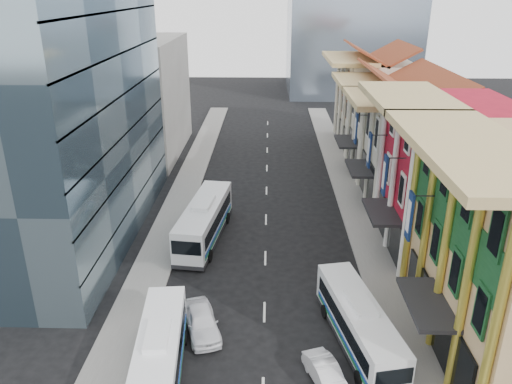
{
  "coord_description": "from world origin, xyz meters",
  "views": [
    {
      "loc": [
        0.16,
        -19.08,
        19.56
      ],
      "look_at": [
        -0.82,
        18.62,
        4.09
      ],
      "focal_mm": 35.0,
      "sensor_mm": 36.0,
      "label": 1
    }
  ],
  "objects_px": {
    "bus_left_near": "(159,356)",
    "sedan_right": "(326,375)",
    "office_tower": "(41,53)",
    "sedan_left": "(202,321)",
    "bus_left_far": "(204,220)",
    "bus_right": "(359,323)"
  },
  "relations": [
    {
      "from": "bus_left_near",
      "to": "sedan_right",
      "type": "height_order",
      "value": "bus_left_near"
    },
    {
      "from": "office_tower",
      "to": "bus_left_near",
      "type": "xyz_separation_m",
      "value": [
        11.5,
        -17.18,
        -13.46
      ]
    },
    {
      "from": "bus_left_near",
      "to": "sedan_left",
      "type": "height_order",
      "value": "bus_left_near"
    },
    {
      "from": "office_tower",
      "to": "bus_left_near",
      "type": "height_order",
      "value": "office_tower"
    },
    {
      "from": "office_tower",
      "to": "sedan_right",
      "type": "distance_m",
      "value": 30.32
    },
    {
      "from": "office_tower",
      "to": "bus_left_far",
      "type": "bearing_deg",
      "value": -4.49
    },
    {
      "from": "bus_left_far",
      "to": "sedan_right",
      "type": "relative_size",
      "value": 2.94
    },
    {
      "from": "bus_left_near",
      "to": "sedan_right",
      "type": "xyz_separation_m",
      "value": [
        8.84,
        -0.1,
        -0.93
      ]
    },
    {
      "from": "sedan_left",
      "to": "sedan_right",
      "type": "xyz_separation_m",
      "value": [
        7.13,
        -4.15,
        -0.15
      ]
    },
    {
      "from": "sedan_left",
      "to": "bus_right",
      "type": "bearing_deg",
      "value": -22.76
    },
    {
      "from": "sedan_left",
      "to": "sedan_right",
      "type": "height_order",
      "value": "sedan_left"
    },
    {
      "from": "sedan_left",
      "to": "sedan_right",
      "type": "relative_size",
      "value": 1.21
    },
    {
      "from": "office_tower",
      "to": "sedan_right",
      "type": "height_order",
      "value": "office_tower"
    },
    {
      "from": "bus_right",
      "to": "sedan_left",
      "type": "height_order",
      "value": "bus_right"
    },
    {
      "from": "bus_left_near",
      "to": "sedan_left",
      "type": "xyz_separation_m",
      "value": [
        1.71,
        4.05,
        -0.77
      ]
    },
    {
      "from": "bus_right",
      "to": "sedan_left",
      "type": "bearing_deg",
      "value": 162.86
    },
    {
      "from": "bus_right",
      "to": "bus_left_near",
      "type": "bearing_deg",
      "value": -175.63
    },
    {
      "from": "sedan_right",
      "to": "office_tower",
      "type": "bearing_deg",
      "value": 119.76
    },
    {
      "from": "sedan_left",
      "to": "office_tower",
      "type": "bearing_deg",
      "value": 117.96
    },
    {
      "from": "office_tower",
      "to": "bus_right",
      "type": "bearing_deg",
      "value": -31.96
    },
    {
      "from": "office_tower",
      "to": "bus_left_near",
      "type": "distance_m",
      "value": 24.67
    },
    {
      "from": "office_tower",
      "to": "bus_left_far",
      "type": "height_order",
      "value": "office_tower"
    }
  ]
}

